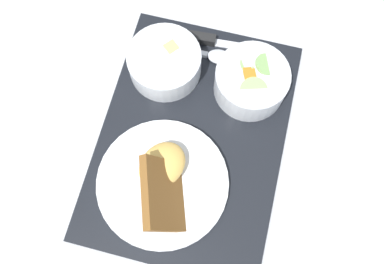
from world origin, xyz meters
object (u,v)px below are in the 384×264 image
bowl_soup (165,62)px  plate_main (163,181)px  bowl_salad (251,81)px  spoon (209,55)px  knife (201,39)px

bowl_soup → plate_main: size_ratio=0.59×
bowl_salad → spoon: size_ratio=0.94×
spoon → bowl_salad: bearing=-29.8°
bowl_salad → spoon: (-0.05, -0.08, -0.03)m
plate_main → knife: (-0.27, 0.00, -0.01)m
bowl_salad → knife: 0.13m
bowl_soup → plate_main: plate_main is taller
spoon → bowl_soup: bearing=-148.0°
bowl_soup → bowl_salad: bearing=88.7°
bowl_salad → knife: bearing=-126.3°
bowl_soup → plate_main: 0.21m
bowl_salad → plate_main: plate_main is taller
spoon → knife: bearing=126.3°
bowl_salad → plate_main: size_ratio=0.58×
bowl_salad → plate_main: (0.20, -0.11, -0.02)m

